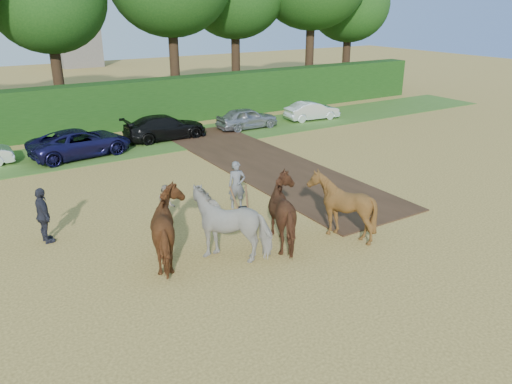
% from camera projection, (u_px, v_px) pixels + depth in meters
% --- Properties ---
extents(ground, '(120.00, 120.00, 0.00)m').
position_uv_depth(ground, '(332.00, 218.00, 19.07)').
color(ground, gold).
rests_on(ground, ground).
extents(earth_strip, '(4.50, 17.00, 0.05)m').
position_uv_depth(earth_strip, '(265.00, 164.00, 25.35)').
color(earth_strip, '#472D1C').
rests_on(earth_strip, ground).
extents(grass_verge, '(50.00, 5.00, 0.03)m').
position_uv_depth(grass_verge, '(181.00, 139.00, 30.16)').
color(grass_verge, '#38601E').
rests_on(grass_verge, ground).
extents(hedgerow, '(46.00, 1.60, 3.00)m').
position_uv_depth(hedgerow, '(153.00, 102.00, 33.20)').
color(hedgerow, '#14380F').
rests_on(hedgerow, ground).
extents(spectator_near, '(0.71, 0.84, 1.54)m').
position_uv_depth(spectator_near, '(167.00, 205.00, 18.31)').
color(spectator_near, tan).
rests_on(spectator_near, ground).
extents(spectator_far, '(0.61, 1.20, 1.97)m').
position_uv_depth(spectator_far, '(43.00, 216.00, 16.82)').
color(spectator_far, '#22232D').
rests_on(spectator_far, ground).
extents(plough_team, '(7.95, 5.76, 2.29)m').
position_uv_depth(plough_team, '(261.00, 216.00, 16.41)').
color(plough_team, brown).
rests_on(plough_team, ground).
extents(parked_cars, '(25.15, 3.56, 1.47)m').
position_uv_depth(parked_cars, '(154.00, 131.00, 29.08)').
color(parked_cars, white).
rests_on(parked_cars, ground).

